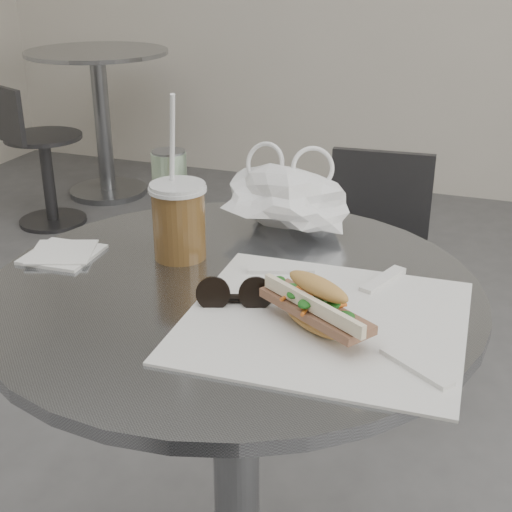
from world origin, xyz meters
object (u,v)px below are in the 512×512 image
(iced_coffee, at_px, (179,219))
(sunglasses, at_px, (235,296))
(chair_far, at_px, (369,293))
(bg_chair, at_px, (39,163))
(bg_table, at_px, (101,106))
(drink_can, at_px, (170,183))
(cafe_table, at_px, (236,430))
(banh_mi, at_px, (316,306))

(iced_coffee, height_order, sunglasses, iced_coffee)
(chair_far, relative_size, bg_chair, 1.04)
(bg_chair, bearing_deg, bg_table, 109.26)
(bg_table, relative_size, drink_can, 5.85)
(cafe_table, bearing_deg, sunglasses, -67.50)
(bg_chair, bearing_deg, banh_mi, -20.83)
(drink_can, bearing_deg, iced_coffee, -59.46)
(cafe_table, distance_m, bg_chair, 2.37)
(banh_mi, xyz_separation_m, sunglasses, (-0.13, 0.03, -0.02))
(bg_table, xyz_separation_m, banh_mi, (1.76, -2.30, 0.31))
(chair_far, height_order, banh_mi, banh_mi)
(drink_can, bearing_deg, cafe_table, -47.04)
(cafe_table, bearing_deg, banh_mi, -31.46)
(banh_mi, height_order, drink_can, drink_can)
(banh_mi, bearing_deg, cafe_table, -179.30)
(bg_chair, bearing_deg, sunglasses, -22.53)
(cafe_table, bearing_deg, bg_chair, 133.93)
(bg_table, relative_size, bg_chair, 1.12)
(cafe_table, xyz_separation_m, chair_far, (0.05, 0.90, -0.16))
(cafe_table, xyz_separation_m, sunglasses, (0.03, -0.07, 0.29))
(chair_far, distance_m, sunglasses, 1.07)
(bg_chair, bearing_deg, iced_coffee, -22.94)
(bg_chair, xyz_separation_m, sunglasses, (1.67, -1.78, 0.46))
(bg_table, bearing_deg, sunglasses, -54.34)
(drink_can, bearing_deg, chair_far, 67.12)
(banh_mi, relative_size, iced_coffee, 0.83)
(bg_chair, height_order, banh_mi, banh_mi)
(cafe_table, distance_m, bg_table, 2.72)
(chair_far, distance_m, drink_can, 0.86)
(bg_table, height_order, iced_coffee, iced_coffee)
(sunglasses, height_order, drink_can, drink_can)
(chair_far, bearing_deg, bg_table, -42.32)
(drink_can, bearing_deg, banh_mi, -41.51)
(cafe_table, distance_m, sunglasses, 0.30)
(cafe_table, relative_size, drink_can, 6.01)
(bg_table, bearing_deg, bg_chair, -94.93)
(cafe_table, distance_m, iced_coffee, 0.37)
(bg_chair, bearing_deg, chair_far, -1.35)
(sunglasses, relative_size, drink_can, 0.86)
(banh_mi, height_order, sunglasses, banh_mi)
(bg_table, xyz_separation_m, iced_coffee, (1.48, -2.13, 0.34))
(cafe_table, xyz_separation_m, iced_coffee, (-0.12, 0.07, 0.34))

